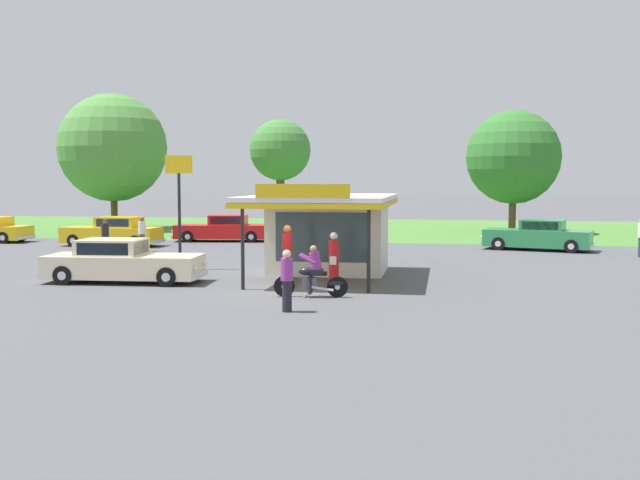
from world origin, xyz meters
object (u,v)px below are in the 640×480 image
object	(u,v)px
parked_car_back_row_right	(538,236)
parked_car_back_row_far_left	(113,233)
featured_classic_sedan	(122,263)
parked_car_back_row_left	(223,229)
gas_pump_offside	(334,262)
bystander_standing_back_lot	(287,279)
gas_pump_nearside	(287,258)
bystander_leaning_by_kiosk	(142,233)
bystander_chatting_near_pumps	(105,237)
parked_car_back_row_centre_left	(328,230)
motorcycle_with_rider	(312,276)
roadside_pole_sign	(179,191)

from	to	relation	value
parked_car_back_row_right	parked_car_back_row_far_left	world-z (taller)	parked_car_back_row_far_left
featured_classic_sedan	parked_car_back_row_left	xyz separation A→B (m)	(-1.53, 16.96, 0.00)
gas_pump_offside	bystander_standing_back_lot	size ratio (longest dim) A/B	1.09
gas_pump_nearside	bystander_leaning_by_kiosk	bearing A→B (deg)	132.72
bystander_chatting_near_pumps	parked_car_back_row_centre_left	bearing A→B (deg)	44.80
motorcycle_with_rider	parked_car_back_row_far_left	size ratio (longest dim) A/B	0.42
gas_pump_nearside	bystander_standing_back_lot	xyz separation A→B (m)	(1.01, -4.77, -0.05)
parked_car_back_row_far_left	bystander_standing_back_lot	size ratio (longest dim) A/B	3.21
featured_classic_sedan	roadside_pole_sign	bearing A→B (deg)	79.96
featured_classic_sedan	roadside_pole_sign	distance (m)	4.62
motorcycle_with_rider	parked_car_back_row_far_left	xyz separation A→B (m)	(-13.51, 15.17, 0.06)
bystander_leaning_by_kiosk	roadside_pole_sign	bearing A→B (deg)	-56.22
bystander_leaning_by_kiosk	parked_car_back_row_far_left	bearing A→B (deg)	135.51
bystander_standing_back_lot	roadside_pole_sign	bearing A→B (deg)	125.73
gas_pump_nearside	bystander_chatting_near_pumps	size ratio (longest dim) A/B	1.20
featured_classic_sedan	bystander_leaning_by_kiosk	distance (m)	10.96
gas_pump_offside	parked_car_back_row_left	world-z (taller)	gas_pump_offside
parked_car_back_row_right	roadside_pole_sign	distance (m)	18.46
parked_car_back_row_far_left	parked_car_back_row_left	xyz separation A→B (m)	(4.90, 3.88, -0.03)
bystander_standing_back_lot	roadside_pole_sign	world-z (taller)	roadside_pole_sign
gas_pump_offside	parked_car_back_row_left	bearing A→B (deg)	117.93
parked_car_back_row_far_left	bystander_chatting_near_pumps	xyz separation A→B (m)	(2.01, -5.12, 0.21)
bystander_standing_back_lot	featured_classic_sedan	bearing A→B (deg)	145.60
bystander_leaning_by_kiosk	roadside_pole_sign	distance (m)	8.06
parked_car_back_row_right	bystander_standing_back_lot	world-z (taller)	bystander_standing_back_lot
parked_car_back_row_far_left	bystander_leaning_by_kiosk	distance (m)	3.93
gas_pump_offside	motorcycle_with_rider	bearing A→B (deg)	-99.04
parked_car_back_row_right	parked_car_back_row_far_left	xyz separation A→B (m)	(-22.07, -1.36, 0.01)
featured_classic_sedan	bystander_chatting_near_pumps	bearing A→B (deg)	118.99
gas_pump_nearside	parked_car_back_row_centre_left	size ratio (longest dim) A/B	0.39
bystander_leaning_by_kiosk	parked_car_back_row_centre_left	bearing A→B (deg)	38.64
bystander_chatting_near_pumps	gas_pump_nearside	bearing A→B (deg)	-37.56
motorcycle_with_rider	parked_car_back_row_left	distance (m)	20.91
gas_pump_offside	bystander_standing_back_lot	xyz separation A→B (m)	(-0.56, -4.77, 0.06)
motorcycle_with_rider	parked_car_back_row_far_left	world-z (taller)	motorcycle_with_rider
gas_pump_offside	motorcycle_with_rider	distance (m)	2.19
gas_pump_nearside	bystander_chatting_near_pumps	bearing A→B (deg)	142.44
featured_classic_sedan	parked_car_back_row_centre_left	world-z (taller)	parked_car_back_row_centre_left
parked_car_back_row_centre_left	bystander_standing_back_lot	xyz separation A→B (m)	(2.31, -21.58, 0.18)
motorcycle_with_rider	bystander_leaning_by_kiosk	bearing A→B (deg)	130.77
motorcycle_with_rider	parked_car_back_row_left	size ratio (longest dim) A/B	0.40
gas_pump_nearside	parked_car_back_row_right	bearing A→B (deg)	55.76
gas_pump_nearside	parked_car_back_row_right	world-z (taller)	gas_pump_nearside
gas_pump_offside	bystander_standing_back_lot	bearing A→B (deg)	-96.73
parked_car_back_row_right	gas_pump_offside	bearing A→B (deg)	-119.73
bystander_standing_back_lot	parked_car_back_row_centre_left	bearing A→B (deg)	96.12
gas_pump_nearside	motorcycle_with_rider	xyz separation A→B (m)	(1.23, -2.16, -0.29)
roadside_pole_sign	gas_pump_nearside	bearing A→B (deg)	-36.45
featured_classic_sedan	bystander_standing_back_lot	world-z (taller)	bystander_standing_back_lot
featured_classic_sedan	parked_car_back_row_far_left	bearing A→B (deg)	116.15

